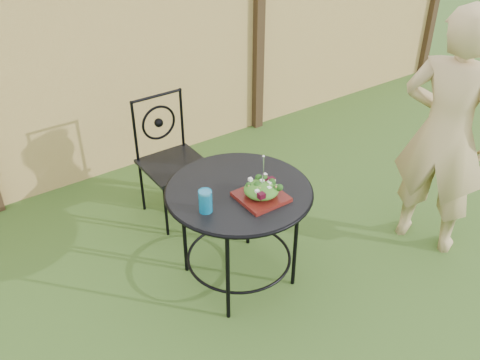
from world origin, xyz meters
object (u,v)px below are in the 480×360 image
Objects in this scene: patio_chair at (170,156)px; salad_plate at (261,197)px; diner at (445,135)px; patio_table at (239,208)px.

salad_plate is (0.04, -1.10, 0.23)m from patio_chair.
diner reaches higher than patio_chair.
patio_chair reaches higher than patio_table.
salad_plate is (-1.32, 0.28, -0.14)m from diner.
patio_table is 0.22m from salad_plate.
patio_chair reaches higher than salad_plate.
patio_chair is at bearing 88.96° from patio_table.
patio_table is 3.42× the size of salad_plate.
patio_table is 0.53× the size of diner.
patio_table is 0.95m from patio_chair.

